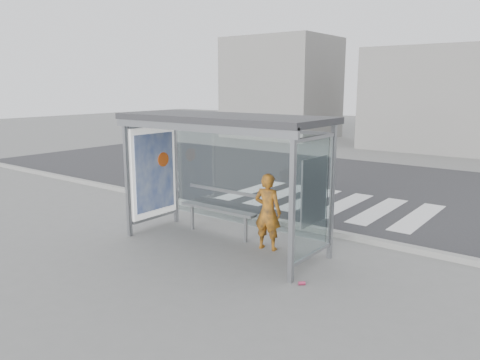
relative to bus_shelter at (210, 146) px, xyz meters
The scene contains 10 objects.
ground 2.02m from the bus_shelter, ahead, with size 80.00×80.00×0.00m, color slate.
road 7.22m from the bus_shelter, 86.94° to the left, with size 30.00×10.00×0.01m, color #29292B.
curb 2.72m from the bus_shelter, 78.88° to the left, with size 30.00×0.18×0.12m, color gray.
crosswalk 4.87m from the bus_shelter, 85.22° to the left, with size 5.55×3.00×0.00m.
bus_shelter is the anchor object (origin of this frame).
building_left 20.38m from the bus_shelter, 118.23° to the left, with size 6.00×5.00×6.00m, color gray.
building_center 17.95m from the bus_shelter, 88.81° to the left, with size 8.00×5.00×5.00m, color gray.
person 1.73m from the bus_shelter, 16.23° to the left, with size 0.55×0.36×1.52m, color orange.
bench 1.48m from the bus_shelter, 109.14° to the left, with size 1.91×0.33×0.99m.
soda_can 3.31m from the bus_shelter, 16.02° to the right, with size 0.06×0.06×0.11m, color #D83F6B.
Camera 1 is at (5.68, -6.91, 3.17)m, focal length 35.00 mm.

